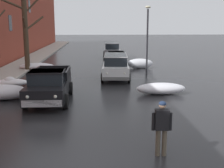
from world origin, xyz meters
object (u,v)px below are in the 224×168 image
(bare_tree_mid_block, at_px, (26,27))
(street_lamp_post, at_px, (147,36))
(pickup_truck_black_approaching_near_lane, at_px, (49,85))
(sedan_silver_parked_kerbside_mid, at_px, (116,59))
(suv_grey_parked_far_down_block, at_px, (112,50))
(suv_white_parked_kerbside_close, at_px, (116,66))
(pedestrian_with_coffee, at_px, (162,124))

(bare_tree_mid_block, xyz_separation_m, street_lamp_post, (10.01, -2.07, -0.73))
(pickup_truck_black_approaching_near_lane, height_order, sedan_silver_parked_kerbside_mid, pickup_truck_black_approaching_near_lane)
(suv_grey_parked_far_down_block, xyz_separation_m, street_lamp_post, (2.21, -11.41, 2.07))
(suv_grey_parked_far_down_block, height_order, street_lamp_post, street_lamp_post)
(pickup_truck_black_approaching_near_lane, distance_m, suv_grey_parked_far_down_block, 20.23)
(suv_white_parked_kerbside_close, bearing_deg, sedan_silver_parked_kerbside_mid, 85.35)
(pedestrian_with_coffee, relative_size, street_lamp_post, 0.32)
(pickup_truck_black_approaching_near_lane, xyz_separation_m, suv_white_parked_kerbside_close, (3.92, 6.22, 0.11))
(pedestrian_with_coffee, bearing_deg, sedan_silver_parked_kerbside_mid, 90.06)
(suv_white_parked_kerbside_close, distance_m, pedestrian_with_coffee, 12.95)
(suv_white_parked_kerbside_close, height_order, street_lamp_post, street_lamp_post)
(suv_white_parked_kerbside_close, xyz_separation_m, suv_grey_parked_far_down_block, (0.48, 13.53, -0.00))
(pickup_truck_black_approaching_near_lane, relative_size, street_lamp_post, 0.93)
(suv_white_parked_kerbside_close, bearing_deg, pedestrian_with_coffee, -87.68)
(suv_white_parked_kerbside_close, xyz_separation_m, sedan_silver_parked_kerbside_mid, (0.50, 6.19, -0.24))
(pedestrian_with_coffee, distance_m, street_lamp_post, 15.34)
(bare_tree_mid_block, xyz_separation_m, sedan_silver_parked_kerbside_mid, (7.82, 2.01, -3.04))
(bare_tree_mid_block, bearing_deg, suv_grey_parked_far_down_block, 50.15)
(bare_tree_mid_block, relative_size, suv_white_parked_kerbside_close, 1.49)
(street_lamp_post, bearing_deg, suv_grey_parked_far_down_block, 100.95)
(bare_tree_mid_block, bearing_deg, pedestrian_with_coffee, -65.39)
(suv_grey_parked_far_down_block, bearing_deg, pedestrian_with_coffee, -89.90)
(pedestrian_with_coffee, height_order, street_lamp_post, street_lamp_post)
(bare_tree_mid_block, height_order, pickup_truck_black_approaching_near_lane, bare_tree_mid_block)
(suv_white_parked_kerbside_close, distance_m, street_lamp_post, 4.00)
(bare_tree_mid_block, distance_m, sedan_silver_parked_kerbside_mid, 8.63)
(suv_grey_parked_far_down_block, bearing_deg, bare_tree_mid_block, -129.85)
(pickup_truck_black_approaching_near_lane, distance_m, pedestrian_with_coffee, 8.06)
(suv_grey_parked_far_down_block, bearing_deg, sedan_silver_parked_kerbside_mid, -89.80)
(sedan_silver_parked_kerbside_mid, height_order, pedestrian_with_coffee, pedestrian_with_coffee)
(bare_tree_mid_block, relative_size, pedestrian_with_coffee, 4.07)
(pedestrian_with_coffee, bearing_deg, bare_tree_mid_block, 114.61)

